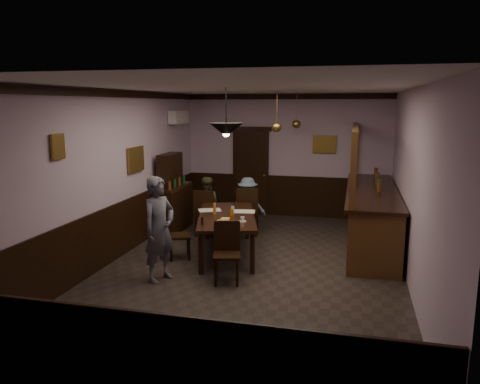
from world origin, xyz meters
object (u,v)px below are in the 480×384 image
(chair_far_left, at_px, (205,211))
(coffee_cup, at_px, (242,219))
(person_seated_left, at_px, (206,205))
(pendant_iron, at_px, (226,130))
(chair_side, at_px, (175,232))
(pendant_brass_far, at_px, (296,124))
(chair_near, at_px, (227,249))
(soda_can, at_px, (232,212))
(chair_far_right, at_px, (248,209))
(sideboard, at_px, (172,200))
(pendant_brass_mid, at_px, (277,127))
(person_seated_right, at_px, (248,205))
(person_standing, at_px, (159,229))
(bar_counter, at_px, (371,215))
(dining_table, at_px, (227,218))

(chair_far_left, xyz_separation_m, coffee_cup, (1.18, -1.52, 0.26))
(chair_far_left, bearing_deg, person_seated_left, -82.61)
(pendant_iron, bearing_deg, chair_side, 162.84)
(person_seated_left, height_order, pendant_brass_far, pendant_brass_far)
(chair_far_left, xyz_separation_m, pendant_iron, (1.00, -1.87, 1.80))
(person_seated_left, distance_m, pendant_brass_far, 2.77)
(chair_near, height_order, pendant_brass_far, pendant_brass_far)
(soda_can, height_order, pendant_brass_far, pendant_brass_far)
(chair_far_right, xyz_separation_m, chair_near, (0.27, -2.61, -0.05))
(chair_far_left, relative_size, coffee_cup, 12.34)
(chair_side, height_order, sideboard, sideboard)
(pendant_brass_far, bearing_deg, chair_far_right, -120.80)
(person_seated_left, bearing_deg, pendant_brass_mid, 159.83)
(chair_near, xyz_separation_m, coffee_cup, (0.04, 0.86, 0.28))
(person_seated_right, bearing_deg, chair_near, 98.61)
(pendant_iron, bearing_deg, person_seated_left, 116.24)
(person_standing, xyz_separation_m, person_seated_left, (-0.16, 2.86, -0.22))
(person_standing, bearing_deg, bar_counter, -26.48)
(coffee_cup, xyz_separation_m, pendant_iron, (-0.18, -0.35, 1.54))
(dining_table, distance_m, chair_near, 1.33)
(soda_can, bearing_deg, chair_near, -78.41)
(sideboard, distance_m, pendant_brass_far, 3.28)
(dining_table, height_order, soda_can, soda_can)
(chair_near, xyz_separation_m, pendant_brass_mid, (0.35, 2.46, 1.78))
(person_seated_right, distance_m, coffee_cup, 2.07)
(dining_table, height_order, person_standing, person_standing)
(bar_counter, bearing_deg, pendant_brass_mid, -174.48)
(chair_far_right, height_order, soda_can, chair_far_right)
(dining_table, relative_size, chair_side, 2.66)
(person_seated_right, relative_size, soda_can, 10.00)
(pendant_brass_mid, bearing_deg, coffee_cup, -100.82)
(dining_table, distance_m, pendant_iron, 1.84)
(pendant_brass_far, bearing_deg, person_seated_right, -128.89)
(person_standing, bearing_deg, chair_far_left, 24.77)
(chair_far_right, relative_size, pendant_iron, 1.34)
(dining_table, bearing_deg, chair_far_right, 86.29)
(sideboard, bearing_deg, chair_far_left, -17.02)
(chair_far_right, bearing_deg, pendant_iron, 85.79)
(person_seated_right, xyz_separation_m, pendant_iron, (0.19, -2.39, 1.74))
(chair_side, relative_size, bar_counter, 0.22)
(chair_side, bearing_deg, soda_can, -89.64)
(chair_far_left, distance_m, coffee_cup, 1.94)
(bar_counter, bearing_deg, chair_far_left, -175.44)
(chair_far_right, relative_size, person_seated_right, 0.86)
(bar_counter, bearing_deg, coffee_cup, -140.88)
(chair_far_left, distance_m, bar_counter, 3.39)
(pendant_brass_far, bearing_deg, soda_can, -106.36)
(chair_far_right, bearing_deg, person_seated_right, -84.55)
(chair_far_left, relative_size, soda_can, 8.23)
(person_seated_left, bearing_deg, person_seated_right, -177.88)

